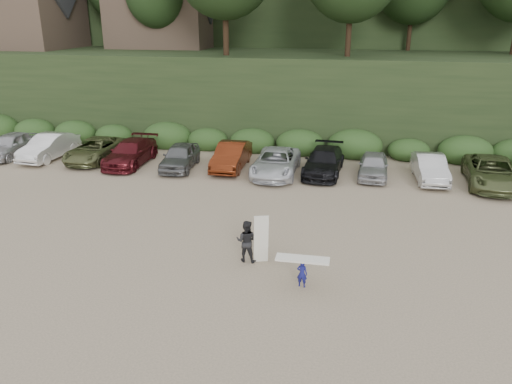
# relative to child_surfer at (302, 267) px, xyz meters

# --- Properties ---
(ground) EXTENTS (120.00, 120.00, 0.00)m
(ground) POSITION_rel_child_surfer_xyz_m (-2.80, 2.44, -0.73)
(ground) COLOR tan
(ground) RESTS_ON ground
(parked_cars) EXTENTS (36.61, 5.88, 1.64)m
(parked_cars) POSITION_rel_child_surfer_xyz_m (-2.28, 12.57, 0.01)
(parked_cars) COLOR #B0B0B5
(parked_cars) RESTS_ON ground
(child_surfer) EXTENTS (1.80, 0.52, 1.08)m
(child_surfer) POSITION_rel_child_surfer_xyz_m (0.00, 0.00, 0.00)
(child_surfer) COLOR navy
(child_surfer) RESTS_ON ground
(adult_surfer) EXTENTS (1.26, 0.65, 1.90)m
(adult_surfer) POSITION_rel_child_surfer_xyz_m (-2.19, 1.46, 0.09)
(adult_surfer) COLOR black
(adult_surfer) RESTS_ON ground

